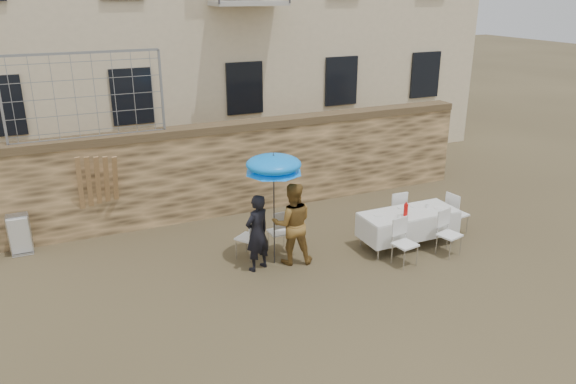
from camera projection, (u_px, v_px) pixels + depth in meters
name	position (u px, v px, depth m)	size (l,w,h in m)	color
ground	(319.00, 311.00, 9.68)	(80.00, 80.00, 0.00)	brown
stone_wall	(226.00, 170.00, 13.58)	(13.00, 0.50, 2.20)	olive
chain_link_fence	(85.00, 97.00, 11.74)	(3.20, 0.06, 1.80)	gray
man_suit	(257.00, 233.00, 10.87)	(0.57, 0.37, 1.56)	black
woman_dress	(292.00, 223.00, 11.13)	(0.82, 0.64, 1.69)	#B88238
umbrella	(274.00, 167.00, 10.68)	(1.12, 1.12, 2.14)	#3F3F44
couple_chair_left	(248.00, 236.00, 11.44)	(0.48, 0.48, 0.96)	white
couple_chair_right	(279.00, 230.00, 11.71)	(0.48, 0.48, 0.96)	white
banquet_table	(409.00, 214.00, 11.92)	(2.10, 0.85, 0.78)	silver
soda_bottle	(406.00, 210.00, 11.65)	(0.09, 0.09, 0.26)	red
table_chair_front_left	(405.00, 243.00, 11.13)	(0.48, 0.48, 0.96)	white
table_chair_front_right	(450.00, 234.00, 11.56)	(0.48, 0.48, 0.96)	white
table_chair_back	(394.00, 210.00, 12.77)	(0.48, 0.48, 0.96)	white
table_chair_side	(457.00, 213.00, 12.63)	(0.48, 0.48, 0.96)	white
chair_stack_right	(20.00, 232.00, 11.69)	(0.46, 0.40, 0.92)	white
wood_planks	(96.00, 196.00, 12.18)	(0.70, 0.20, 2.00)	#A37749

